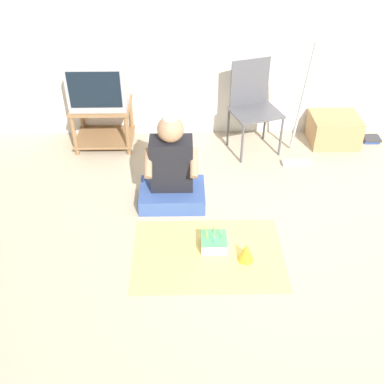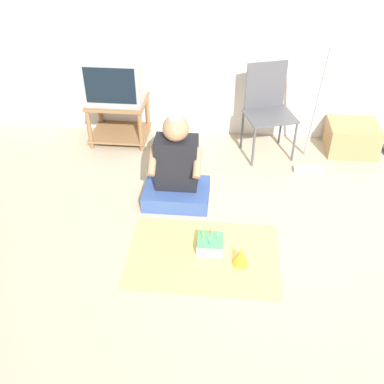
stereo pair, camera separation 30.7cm
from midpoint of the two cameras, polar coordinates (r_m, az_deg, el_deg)
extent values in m
plane|color=tan|center=(3.40, 10.32, -9.90)|extent=(16.00, 16.00, 0.00)
cube|color=silver|center=(4.61, 7.55, 21.79)|extent=(6.40, 0.06, 2.55)
cube|color=olive|center=(4.70, -13.35, 10.59)|extent=(0.59, 0.48, 0.03)
cube|color=olive|center=(4.87, -12.76, 6.79)|extent=(0.59, 0.48, 0.02)
cylinder|color=olive|center=(4.68, -16.59, 6.94)|extent=(0.04, 0.04, 0.46)
cylinder|color=olive|center=(4.57, -10.15, 7.19)|extent=(0.04, 0.04, 0.46)
cylinder|color=olive|center=(5.04, -15.58, 9.30)|extent=(0.04, 0.04, 0.46)
cylinder|color=olive|center=(4.93, -9.55, 9.57)|extent=(0.04, 0.04, 0.46)
cube|color=#99999E|center=(4.62, -13.75, 13.34)|extent=(0.55, 0.42, 0.45)
cube|color=black|center=(4.42, -14.28, 12.39)|extent=(0.49, 0.01, 0.35)
cube|color=#4C4C51|center=(4.50, 6.17, 9.95)|extent=(0.56, 0.52, 0.02)
cube|color=#4C4C51|center=(4.55, 5.39, 13.64)|extent=(0.39, 0.14, 0.48)
cylinder|color=#4C4C51|center=(4.38, 4.41, 6.09)|extent=(0.02, 0.02, 0.43)
cylinder|color=#4C4C51|center=(4.55, 9.33, 6.91)|extent=(0.02, 0.02, 0.43)
cylinder|color=#4C4C51|center=(4.67, 2.73, 8.19)|extent=(0.02, 0.02, 0.43)
cylinder|color=#4C4C51|center=(4.82, 7.44, 8.91)|extent=(0.02, 0.02, 0.43)
cube|color=#A87F51|center=(4.94, 15.86, 7.60)|extent=(0.49, 0.42, 0.30)
cube|color=#B2ADA3|center=(4.53, 11.21, 3.57)|extent=(0.28, 0.09, 0.03)
cylinder|color=#B7B7BC|center=(4.36, 11.82, 11.33)|extent=(0.03, 0.32, 1.19)
cube|color=#284793|center=(5.14, 20.13, 6.14)|extent=(0.17, 0.13, 0.03)
cube|color=#333338|center=(5.13, 20.25, 6.39)|extent=(0.18, 0.14, 0.03)
cube|color=#334C8C|center=(3.94, -4.74, -0.45)|extent=(0.56, 0.42, 0.14)
cube|color=black|center=(3.80, -4.94, 3.54)|extent=(0.36, 0.22, 0.46)
sphere|color=#9E7556|center=(3.63, -5.21, 7.88)|extent=(0.22, 0.22, 0.22)
cone|color=silver|center=(3.57, -5.33, 9.83)|extent=(0.12, 0.12, 0.09)
cylinder|color=#9E7556|center=(3.69, -7.95, 3.58)|extent=(0.06, 0.24, 0.20)
cylinder|color=#9E7556|center=(3.66, -2.19, 3.67)|extent=(0.06, 0.24, 0.20)
cube|color=#EAD666|center=(3.47, -0.52, -8.00)|extent=(1.15, 0.79, 0.01)
cube|color=silver|center=(3.49, 0.28, -6.54)|extent=(0.20, 0.20, 0.08)
cube|color=#4CB266|center=(3.46, 0.28, -5.99)|extent=(0.20, 0.20, 0.01)
cylinder|color=#66C666|center=(3.44, 1.21, -5.68)|extent=(0.01, 0.01, 0.07)
sphere|color=#FFCC4C|center=(3.41, 1.22, -5.19)|extent=(0.01, 0.01, 0.01)
cylinder|color=#EA4C4C|center=(3.48, 0.24, -5.02)|extent=(0.01, 0.01, 0.07)
sphere|color=#FFCC4C|center=(3.46, 0.24, -4.53)|extent=(0.01, 0.01, 0.01)
cylinder|color=yellow|center=(3.44, -0.64, -5.64)|extent=(0.01, 0.01, 0.07)
sphere|color=#FFCC4C|center=(3.41, -0.65, -5.15)|extent=(0.01, 0.01, 0.01)
cylinder|color=#4C7FE5|center=(3.40, 0.25, -6.26)|extent=(0.01, 0.01, 0.07)
sphere|color=#FFCC4C|center=(3.37, 0.26, -5.77)|extent=(0.01, 0.01, 0.01)
cone|color=gold|center=(3.38, 4.30, -7.71)|extent=(0.12, 0.12, 0.15)
camera|label=1|loc=(0.15, -92.52, -1.88)|focal=42.00mm
camera|label=2|loc=(0.15, 87.48, 1.88)|focal=42.00mm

